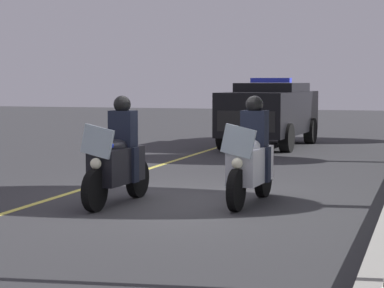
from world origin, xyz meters
TOP-DOWN VIEW (x-y plane):
  - ground_plane at (0.00, 0.00)m, footprint 80.00×80.00m
  - lane_stripe_center at (0.00, -2.17)m, footprint 48.00×0.12m
  - police_motorcycle_lead_left at (0.53, -0.91)m, footprint 2.14×0.60m
  - police_motorcycle_lead_right at (-0.15, 1.09)m, footprint 2.14×0.60m
  - police_suv at (-10.48, -0.76)m, footprint 5.00×2.30m

SIDE VIEW (x-z plane):
  - ground_plane at x=0.00m, z-range 0.00..0.00m
  - lane_stripe_center at x=0.00m, z-range 0.00..0.01m
  - police_motorcycle_lead_left at x=0.53m, z-range -0.16..1.56m
  - police_motorcycle_lead_right at x=-0.15m, z-range -0.16..1.56m
  - police_suv at x=-10.48m, z-range 0.04..2.09m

